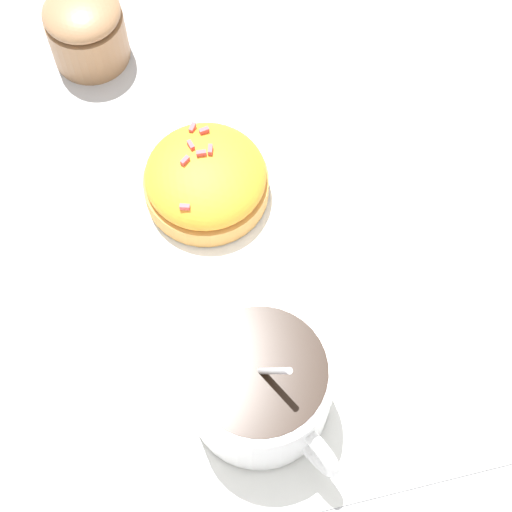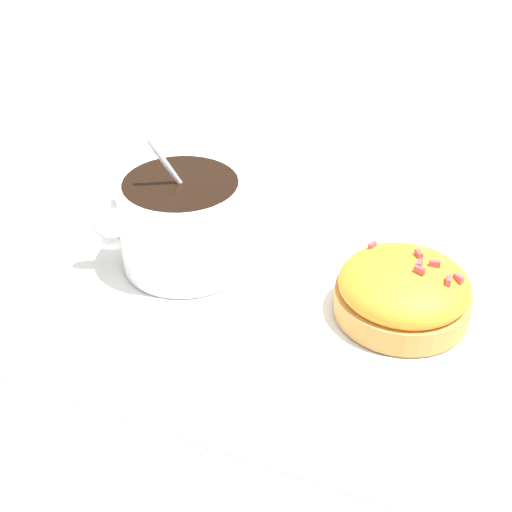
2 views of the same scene
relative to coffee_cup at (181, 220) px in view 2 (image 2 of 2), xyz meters
name	(u,v)px [view 2 (image 2 of 2)]	position (x,y,z in m)	size (l,w,h in m)	color
ground_plane	(286,292)	(-0.08, 0.01, -0.04)	(3.00, 3.00, 0.00)	#B2B2B7
paper_napkin	(286,290)	(-0.08, 0.01, -0.04)	(0.34, 0.32, 0.00)	white
coffee_cup	(181,220)	(0.00, 0.00, 0.00)	(0.11, 0.09, 0.11)	white
frosted_pastry	(403,293)	(-0.17, 0.01, -0.02)	(0.09, 0.09, 0.04)	#D19347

